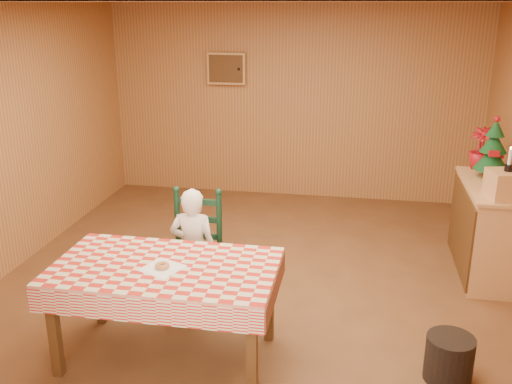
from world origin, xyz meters
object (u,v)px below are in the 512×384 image
(crate, at_px, (506,185))
(shelf_unit, at_px, (487,229))
(dining_table, at_px, (165,275))
(christmas_tree, at_px, (493,150))
(ladder_chair, at_px, (196,254))
(storage_bin, at_px, (449,359))
(seated_child, at_px, (194,251))

(crate, bearing_deg, shelf_unit, 91.23)
(dining_table, xyz_separation_m, christmas_tree, (2.66, 2.20, 0.52))
(ladder_chair, height_order, crate, crate)
(dining_table, height_order, ladder_chair, ladder_chair)
(ladder_chair, bearing_deg, dining_table, -90.00)
(dining_table, bearing_deg, christmas_tree, 39.52)
(ladder_chair, bearing_deg, storage_bin, -18.72)
(christmas_tree, relative_size, storage_bin, 1.81)
(shelf_unit, height_order, storage_bin, shelf_unit)
(ladder_chair, bearing_deg, seated_child, -90.00)
(christmas_tree, bearing_deg, dining_table, -140.48)
(christmas_tree, xyz_separation_m, storage_bin, (-0.59, -2.11, -1.04))
(ladder_chair, relative_size, crate, 3.60)
(dining_table, relative_size, shelf_unit, 1.34)
(dining_table, xyz_separation_m, storage_bin, (2.07, 0.08, -0.52))
(ladder_chair, xyz_separation_m, christmas_tree, (2.66, 1.41, 0.71))
(christmas_tree, bearing_deg, crate, -90.00)
(storage_bin, bearing_deg, crate, 68.02)
(shelf_unit, bearing_deg, crate, -88.77)
(ladder_chair, distance_m, shelf_unit, 2.90)
(shelf_unit, bearing_deg, christmas_tree, 88.02)
(seated_child, relative_size, storage_bin, 3.29)
(shelf_unit, xyz_separation_m, crate, (0.01, -0.40, 0.59))
(shelf_unit, relative_size, storage_bin, 3.63)
(dining_table, relative_size, crate, 5.52)
(crate, xyz_separation_m, christmas_tree, (-0.00, 0.65, 0.16))
(shelf_unit, height_order, crate, crate)
(dining_table, xyz_separation_m, seated_child, (0.00, 0.73, -0.13))
(storage_bin, bearing_deg, seated_child, 162.70)
(dining_table, distance_m, christmas_tree, 3.49)
(seated_child, height_order, storage_bin, seated_child)
(ladder_chair, height_order, storage_bin, ladder_chair)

